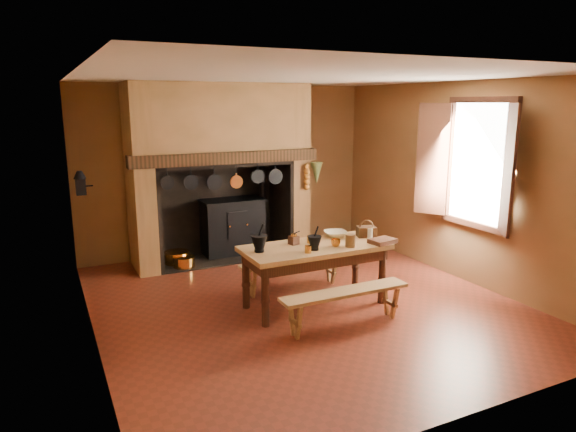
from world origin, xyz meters
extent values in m
plane|color=maroon|center=(0.00, 0.00, 0.00)|extent=(5.50, 5.50, 0.00)
plane|color=silver|center=(0.00, 0.00, 2.80)|extent=(5.50, 5.50, 0.00)
cube|color=#93633B|center=(0.00, 2.75, 1.40)|extent=(5.00, 0.02, 2.80)
cube|color=#93633B|center=(-2.50, 0.00, 1.40)|extent=(0.02, 5.50, 2.80)
cube|color=#93633B|center=(2.50, 0.00, 1.40)|extent=(0.02, 5.50, 2.80)
cube|color=#93633B|center=(0.00, -2.75, 1.40)|extent=(5.00, 0.02, 2.80)
cube|color=#93633B|center=(-1.55, 2.30, 1.40)|extent=(0.30, 0.90, 2.80)
cube|color=#93633B|center=(0.95, 2.30, 1.40)|extent=(0.30, 0.90, 2.80)
cube|color=#93633B|center=(-0.30, 2.30, 2.20)|extent=(2.20, 0.90, 1.20)
cube|color=black|center=(-0.30, 1.90, 1.69)|extent=(2.95, 0.22, 0.18)
cube|color=black|center=(-0.30, 2.72, 0.80)|extent=(2.20, 0.06, 1.60)
cube|color=black|center=(-0.30, 2.30, 0.01)|extent=(2.20, 0.90, 0.02)
cube|color=black|center=(-0.05, 2.45, 0.45)|extent=(1.00, 0.50, 0.90)
cube|color=black|center=(-0.05, 2.43, 0.92)|extent=(1.04, 0.54, 0.04)
cube|color=black|center=(-0.05, 2.19, 0.55)|extent=(0.35, 0.02, 0.45)
cylinder|color=black|center=(0.50, 2.45, 1.25)|extent=(0.10, 0.10, 0.70)
cylinder|color=orange|center=(-0.20, 2.17, 0.55)|extent=(0.03, 0.03, 0.03)
cylinder|color=orange|center=(0.10, 2.17, 0.55)|extent=(0.03, 0.03, 0.03)
cylinder|color=orange|center=(-1.05, 2.30, 0.10)|extent=(0.40, 0.40, 0.20)
cylinder|color=orange|center=(-1.00, 2.05, 0.09)|extent=(0.34, 0.34, 0.18)
cube|color=black|center=(-1.25, 2.40, 0.08)|extent=(0.18, 0.18, 0.16)
cone|color=#55612E|center=(1.18, 1.79, 1.38)|extent=(0.20, 0.20, 0.35)
cube|color=white|center=(2.48, -0.40, 1.70)|extent=(0.02, 1.00, 1.60)
cube|color=#3D1D13|center=(2.45, -0.40, 2.54)|extent=(0.08, 1.16, 0.08)
cube|color=#3D1D13|center=(2.45, -0.40, 0.86)|extent=(0.08, 1.16, 0.08)
cube|color=#3D1D13|center=(2.25, -1.08, 1.70)|extent=(0.29, 0.39, 1.60)
cube|color=#3D1D13|center=(2.25, 0.28, 1.70)|extent=(0.29, 0.39, 1.60)
cube|color=black|center=(-2.42, 1.55, 1.45)|extent=(0.12, 0.12, 0.22)
cone|color=black|center=(-2.42, 1.55, 1.60)|extent=(0.16, 0.16, 0.10)
cylinder|color=black|center=(-2.33, 1.55, 1.45)|extent=(0.12, 0.02, 0.02)
cube|color=tan|center=(0.09, -0.15, 0.75)|extent=(1.81, 0.80, 0.06)
cube|color=#3D1D13|center=(0.09, -0.15, 0.65)|extent=(1.69, 0.68, 0.14)
cylinder|color=#3D1D13|center=(-0.71, -0.45, 0.36)|extent=(0.09, 0.09, 0.72)
cylinder|color=#3D1D13|center=(0.90, -0.45, 0.36)|extent=(0.09, 0.09, 0.72)
cylinder|color=#3D1D13|center=(-0.71, 0.15, 0.36)|extent=(0.09, 0.09, 0.72)
cylinder|color=#3D1D13|center=(0.90, 0.15, 0.36)|extent=(0.09, 0.09, 0.72)
cube|color=tan|center=(0.09, -0.86, 0.42)|extent=(1.56, 0.27, 0.04)
cube|color=tan|center=(0.09, 0.47, 0.40)|extent=(1.49, 0.26, 0.04)
cylinder|color=black|center=(-0.64, -0.11, 0.80)|extent=(0.12, 0.12, 0.04)
cone|color=black|center=(-0.64, -0.11, 0.90)|extent=(0.20, 0.20, 0.16)
cylinder|color=black|center=(-0.62, -0.11, 1.04)|extent=(0.08, 0.05, 0.16)
cylinder|color=black|center=(-0.02, -0.32, 0.80)|extent=(0.10, 0.10, 0.03)
cone|color=black|center=(-0.02, -0.32, 0.89)|extent=(0.17, 0.17, 0.14)
cylinder|color=black|center=(0.00, -0.32, 1.01)|extent=(0.07, 0.03, 0.14)
cube|color=#3D1D13|center=(-0.12, 0.01, 0.84)|extent=(0.13, 0.13, 0.10)
cylinder|color=orange|center=(-0.12, 0.01, 0.90)|extent=(0.08, 0.08, 0.03)
cylinder|color=black|center=(-0.08, 0.01, 0.93)|extent=(0.09, 0.03, 0.03)
cylinder|color=orange|center=(-0.14, -0.40, 0.83)|extent=(0.10, 0.10, 0.09)
cylinder|color=orange|center=(0.09, -0.03, 0.83)|extent=(0.10, 0.10, 0.10)
imported|color=beige|center=(0.54, 0.11, 0.82)|extent=(0.37, 0.37, 0.07)
cylinder|color=brown|center=(0.44, -0.40, 0.86)|extent=(0.13, 0.13, 0.16)
cylinder|color=beige|center=(0.90, -0.15, 0.85)|extent=(0.10, 0.10, 0.13)
cube|color=#442214|center=(0.90, -0.07, 0.85)|extent=(0.28, 0.24, 0.13)
torus|color=#442214|center=(0.90, -0.07, 0.92)|extent=(0.19, 0.08, 0.19)
cube|color=#3D1D13|center=(0.90, -0.43, 0.81)|extent=(0.35, 0.28, 0.05)
imported|color=orange|center=(0.30, -0.30, 0.83)|extent=(0.15, 0.15, 0.09)
camera|label=1|loc=(-2.87, -5.47, 2.50)|focal=32.00mm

